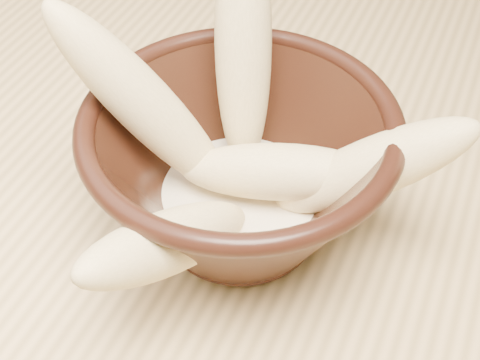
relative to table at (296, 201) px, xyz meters
name	(u,v)px	position (x,y,z in m)	size (l,w,h in m)	color
table	(296,201)	(0.00, 0.00, 0.00)	(1.20, 0.80, 0.75)	#E0BA7B
bowl	(240,170)	(-0.01, -0.11, 0.14)	(0.21, 0.21, 0.11)	black
milk_puddle	(240,198)	(-0.01, -0.11, 0.12)	(0.12, 0.12, 0.02)	beige
banana_upright	(243,44)	(-0.03, -0.06, 0.20)	(0.04, 0.04, 0.18)	#CEB97A
banana_left	(143,103)	(-0.07, -0.12, 0.19)	(0.04, 0.04, 0.17)	#CEB97A
banana_right	(371,168)	(0.07, -0.10, 0.16)	(0.04, 0.04, 0.14)	#CEB97A
banana_across	(277,172)	(0.02, -0.11, 0.15)	(0.04, 0.04, 0.13)	#CEB97A
banana_front	(169,242)	(-0.02, -0.19, 0.15)	(0.04, 0.04, 0.15)	#CEB97A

